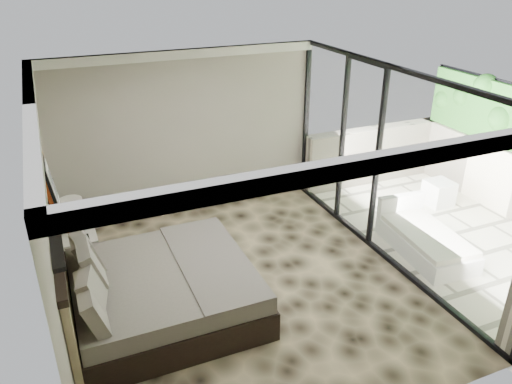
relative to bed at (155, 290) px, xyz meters
name	(u,v)px	position (x,y,z in m)	size (l,w,h in m)	color
floor	(243,288)	(1.19, 0.07, -0.37)	(5.00, 5.00, 0.00)	black
ceiling	(240,84)	(1.19, 0.07, 2.42)	(4.50, 5.00, 0.02)	silver
back_wall	(186,136)	(1.19, 2.56, 1.03)	(4.50, 0.02, 2.80)	gray
left_wall	(49,231)	(-1.05, 0.07, 1.03)	(0.02, 5.00, 2.80)	gray
glass_wall	(390,168)	(3.44, 0.07, 1.03)	(0.08, 5.00, 2.80)	white
terrace_slab	(455,237)	(4.94, 0.07, -0.43)	(3.00, 5.00, 0.12)	beige
picture_ledge	(53,218)	(-0.99, 0.17, 1.13)	(0.12, 2.20, 0.05)	black
bed	(155,290)	(0.00, 0.00, 0.00)	(2.27, 2.19, 1.25)	black
nightstand	(81,252)	(-0.75, 1.46, -0.12)	(0.49, 0.49, 0.49)	black
table_lamp	(72,213)	(-0.78, 1.46, 0.52)	(0.32, 0.32, 0.58)	black
abstract_canvas	(42,166)	(-1.01, 0.56, 1.61)	(0.04, 0.90, 0.90)	#B3580F
framed_print	(51,185)	(-0.95, 0.33, 1.46)	(0.03, 0.50, 0.60)	black
ottoman	(439,193)	(5.39, 1.04, -0.14)	(0.44, 0.44, 0.44)	silver
lounger	(424,239)	(4.09, -0.12, -0.17)	(0.95, 1.67, 0.63)	silver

